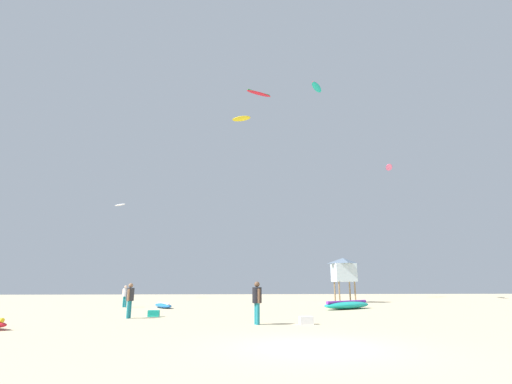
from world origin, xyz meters
The scene contains 14 objects.
ground_plane centered at (0.00, 0.00, 0.00)m, with size 120.00×120.00×0.00m, color beige.
person_foreground centered at (-1.04, 5.99, 1.01)m, with size 0.39×0.55×1.72m.
person_midground centered at (-7.05, 9.51, 0.98)m, with size 0.38×0.55×1.67m.
person_left centered at (-9.70, 19.21, 0.91)m, with size 0.49×0.35×1.56m.
kite_grounded_mid centered at (5.95, 15.92, 0.27)m, with size 4.51×3.79×0.56m.
kite_grounded_far centered at (-6.74, 18.17, 0.18)m, with size 2.04×3.12×0.37m.
lifeguard_tower centered at (8.99, 26.04, 3.05)m, with size 2.30×2.30×4.15m.
cooler_box centered at (-6.00, 10.39, 0.16)m, with size 0.56×0.36×0.32m, color #19B29E.
gear_bag centered at (1.00, 5.91, 0.16)m, with size 0.56×0.36×0.32m, color white.
kite_aloft_0 centered at (9.48, 35.08, 27.62)m, with size 2.41×2.92×0.73m.
kite_aloft_1 centered at (17.98, 33.72, 16.03)m, with size 1.77×2.90×0.30m.
kite_aloft_2 centered at (-16.82, 41.23, 12.19)m, with size 2.01×1.76×0.31m.
kite_aloft_3 centered at (-0.45, 41.30, 25.54)m, with size 2.96×1.85×0.74m.
kite_aloft_4 centered at (1.81, 37.31, 27.56)m, with size 3.91×2.56×0.67m.
Camera 1 is at (-2.37, -10.26, 1.56)m, focal length 26.50 mm.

